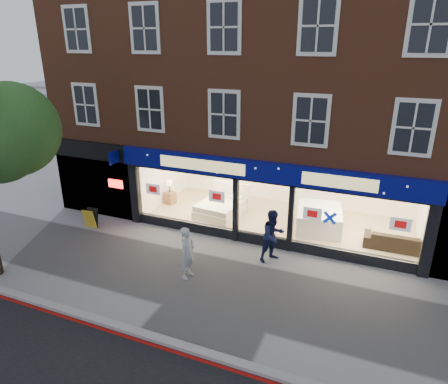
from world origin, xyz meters
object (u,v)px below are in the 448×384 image
Objects in this scene: pedestrian_grey at (187,253)px; a_board at (91,218)px; display_bed at (221,207)px; pedestrian_blue at (273,236)px; mattress_stack at (319,219)px; sofa at (395,240)px.

a_board is at bearing 78.67° from pedestrian_grey.
pedestrian_blue is (3.10, -2.78, 0.50)m from display_bed.
display_bed is 2.76× the size of a_board.
pedestrian_grey is (5.35, -1.75, 0.46)m from a_board.
mattress_stack is at bearing 18.92° from a_board.
a_board is 7.60m from pedestrian_blue.
sofa is at bearing -22.81° from pedestrian_blue.
a_board is 0.47× the size of pedestrian_grey.
pedestrian_grey reaches higher than mattress_stack.
pedestrian_blue is at bearing 0.79° from a_board.
mattress_stack reaches higher than a_board.
mattress_stack is at bearing 16.12° from pedestrian_blue.
pedestrian_blue is (7.57, 0.33, 0.52)m from a_board.
display_bed is 1.05× the size of sofa.
display_bed reaches higher than mattress_stack.
mattress_stack is 1.29× the size of pedestrian_blue.
display_bed is 1.21× the size of pedestrian_blue.
mattress_stack is 2.93× the size of a_board.
pedestrian_blue is at bearing -110.31° from mattress_stack.
a_board is (-4.48, -3.11, -0.02)m from display_bed.
sofa is 11.81m from a_board.
a_board is (-8.66, -3.26, -0.11)m from mattress_stack.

